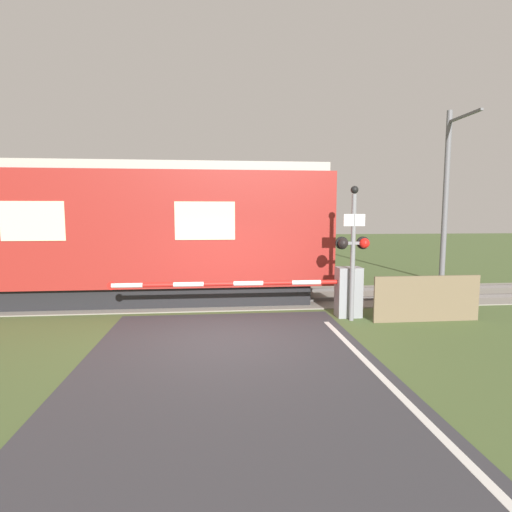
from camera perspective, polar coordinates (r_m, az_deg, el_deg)
ground_plane at (r=8.38m, az=-3.95°, el=-11.75°), size 80.00×80.00×0.00m
track_bed at (r=12.14m, az=-4.47°, el=-5.99°), size 36.00×3.20×0.13m
train at (r=12.73m, az=-26.66°, el=2.96°), size 15.51×2.83×3.93m
crossing_barrier at (r=10.06m, az=10.35°, el=-4.86°), size 6.12×0.44×1.24m
signal_post at (r=9.68m, az=13.72°, el=1.53°), size 0.82×0.26×3.20m
catenary_pole at (r=16.36m, az=25.56°, el=8.01°), size 0.20×1.90×6.25m
roadside_fence at (r=10.34m, az=23.22°, el=-5.63°), size 2.60×0.06×1.10m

